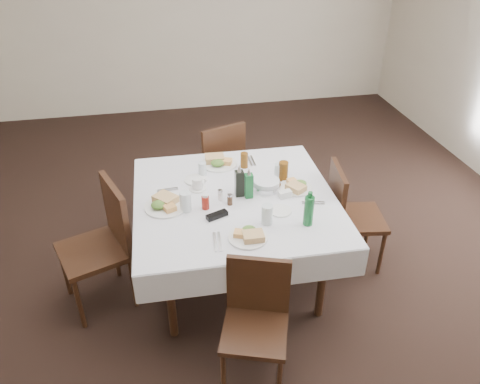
{
  "coord_description": "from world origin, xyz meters",
  "views": [
    {
      "loc": [
        -0.54,
        -3.08,
        2.64
      ],
      "look_at": [
        0.03,
        -0.2,
        0.8
      ],
      "focal_mm": 35.0,
      "sensor_mm": 36.0,
      "label": 1
    }
  ],
  "objects_px": {
    "water_w": "(186,202)",
    "oil_cruet_green": "(249,185)",
    "chair_south": "(256,313)",
    "water_e": "(279,171)",
    "chair_west": "(104,238)",
    "ketchup_bottle": "(205,202)",
    "chair_north": "(219,161)",
    "green_bottle": "(309,210)",
    "dining_table": "(235,205)",
    "water_s": "(267,214)",
    "coffee_mug": "(198,184)",
    "bread_basket": "(266,185)",
    "chair_east": "(347,211)",
    "oil_cruet_dark": "(239,182)",
    "water_n": "(202,169)"
  },
  "relations": [
    {
      "from": "water_w",
      "to": "coffee_mug",
      "type": "distance_m",
      "value": 0.29
    },
    {
      "from": "oil_cruet_dark",
      "to": "coffee_mug",
      "type": "height_order",
      "value": "oil_cruet_dark"
    },
    {
      "from": "water_e",
      "to": "green_bottle",
      "type": "height_order",
      "value": "green_bottle"
    },
    {
      "from": "bread_basket",
      "to": "chair_east",
      "type": "bearing_deg",
      "value": -6.07
    },
    {
      "from": "water_n",
      "to": "water_w",
      "type": "relative_size",
      "value": 0.77
    },
    {
      "from": "dining_table",
      "to": "ketchup_bottle",
      "type": "bearing_deg",
      "value": -156.11
    },
    {
      "from": "water_w",
      "to": "bread_basket",
      "type": "xyz_separation_m",
      "value": [
        0.63,
        0.18,
        -0.04
      ]
    },
    {
      "from": "water_n",
      "to": "water_e",
      "type": "height_order",
      "value": "water_e"
    },
    {
      "from": "water_e",
      "to": "water_w",
      "type": "relative_size",
      "value": 0.86
    },
    {
      "from": "chair_south",
      "to": "water_e",
      "type": "distance_m",
      "value": 1.22
    },
    {
      "from": "water_n",
      "to": "ketchup_bottle",
      "type": "relative_size",
      "value": 0.97
    },
    {
      "from": "chair_south",
      "to": "oil_cruet_dark",
      "type": "xyz_separation_m",
      "value": [
        0.07,
        0.91,
        0.4
      ]
    },
    {
      "from": "water_s",
      "to": "oil_cruet_green",
      "type": "bearing_deg",
      "value": 98.45
    },
    {
      "from": "chair_south",
      "to": "water_e",
      "type": "relative_size",
      "value": 6.52
    },
    {
      "from": "water_n",
      "to": "water_e",
      "type": "bearing_deg",
      "value": -16.0
    },
    {
      "from": "water_s",
      "to": "green_bottle",
      "type": "distance_m",
      "value": 0.28
    },
    {
      "from": "chair_west",
      "to": "oil_cruet_green",
      "type": "bearing_deg",
      "value": 1.55
    },
    {
      "from": "water_e",
      "to": "coffee_mug",
      "type": "distance_m",
      "value": 0.65
    },
    {
      "from": "coffee_mug",
      "to": "oil_cruet_dark",
      "type": "bearing_deg",
      "value": -26.03
    },
    {
      "from": "dining_table",
      "to": "ketchup_bottle",
      "type": "height_order",
      "value": "ketchup_bottle"
    },
    {
      "from": "chair_west",
      "to": "water_w",
      "type": "bearing_deg",
      "value": -5.53
    },
    {
      "from": "water_s",
      "to": "bread_basket",
      "type": "xyz_separation_m",
      "value": [
        0.11,
        0.44,
        -0.04
      ]
    },
    {
      "from": "chair_east",
      "to": "chair_south",
      "type": "bearing_deg",
      "value": -136.9
    },
    {
      "from": "chair_north",
      "to": "chair_south",
      "type": "height_order",
      "value": "chair_north"
    },
    {
      "from": "chair_west",
      "to": "water_n",
      "type": "distance_m",
      "value": 0.92
    },
    {
      "from": "dining_table",
      "to": "chair_east",
      "type": "distance_m",
      "value": 0.94
    },
    {
      "from": "water_e",
      "to": "ketchup_bottle",
      "type": "distance_m",
      "value": 0.69
    },
    {
      "from": "water_n",
      "to": "green_bottle",
      "type": "bearing_deg",
      "value": -52.19
    },
    {
      "from": "oil_cruet_green",
      "to": "coffee_mug",
      "type": "xyz_separation_m",
      "value": [
        -0.36,
        0.18,
        -0.06
      ]
    },
    {
      "from": "dining_table",
      "to": "water_n",
      "type": "bearing_deg",
      "value": 117.76
    },
    {
      "from": "water_w",
      "to": "ketchup_bottle",
      "type": "distance_m",
      "value": 0.14
    },
    {
      "from": "ketchup_bottle",
      "to": "chair_west",
      "type": "bearing_deg",
      "value": 175.24
    },
    {
      "from": "dining_table",
      "to": "chair_east",
      "type": "height_order",
      "value": "chair_east"
    },
    {
      "from": "bread_basket",
      "to": "oil_cruet_dark",
      "type": "xyz_separation_m",
      "value": [
        -0.22,
        -0.05,
        0.08
      ]
    },
    {
      "from": "oil_cruet_dark",
      "to": "water_w",
      "type": "bearing_deg",
      "value": -163.22
    },
    {
      "from": "chair_east",
      "to": "green_bottle",
      "type": "relative_size",
      "value": 3.51
    },
    {
      "from": "chair_north",
      "to": "green_bottle",
      "type": "relative_size",
      "value": 3.61
    },
    {
      "from": "chair_south",
      "to": "coffee_mug",
      "type": "bearing_deg",
      "value": 101.82
    },
    {
      "from": "water_w",
      "to": "oil_cruet_green",
      "type": "height_order",
      "value": "oil_cruet_green"
    },
    {
      "from": "ketchup_bottle",
      "to": "oil_cruet_dark",
      "type": "bearing_deg",
      "value": 25.16
    },
    {
      "from": "green_bottle",
      "to": "oil_cruet_dark",
      "type": "bearing_deg",
      "value": 130.61
    },
    {
      "from": "water_w",
      "to": "bread_basket",
      "type": "height_order",
      "value": "water_w"
    },
    {
      "from": "dining_table",
      "to": "ketchup_bottle",
      "type": "distance_m",
      "value": 0.29
    },
    {
      "from": "water_s",
      "to": "ketchup_bottle",
      "type": "distance_m",
      "value": 0.46
    },
    {
      "from": "dining_table",
      "to": "water_w",
      "type": "height_order",
      "value": "water_w"
    },
    {
      "from": "bread_basket",
      "to": "water_w",
      "type": "bearing_deg",
      "value": -164.44
    },
    {
      "from": "chair_east",
      "to": "water_e",
      "type": "distance_m",
      "value": 0.65
    },
    {
      "from": "chair_west",
      "to": "ketchup_bottle",
      "type": "distance_m",
      "value": 0.79
    },
    {
      "from": "chair_north",
      "to": "bread_basket",
      "type": "xyz_separation_m",
      "value": [
        0.23,
        -0.94,
        0.27
      ]
    },
    {
      "from": "chair_south",
      "to": "bread_basket",
      "type": "relative_size",
      "value": 3.79
    }
  ]
}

